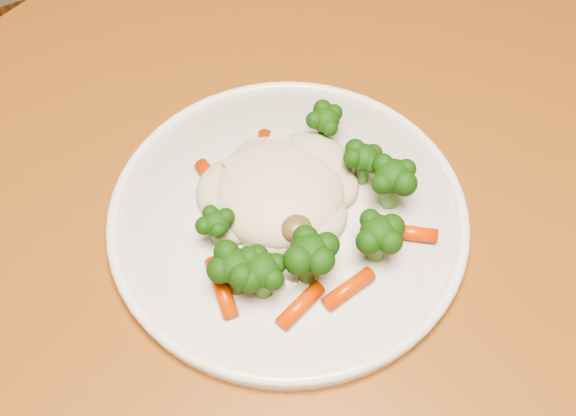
# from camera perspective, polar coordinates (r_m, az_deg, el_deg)

# --- Properties ---
(dining_table) EXTENTS (1.51, 1.26, 0.75)m
(dining_table) POSITION_cam_1_polar(r_m,az_deg,el_deg) (0.64, -1.58, -11.97)
(dining_table) COLOR #945622
(dining_table) RESTS_ON ground
(plate) EXTENTS (0.29, 0.29, 0.01)m
(plate) POSITION_cam_1_polar(r_m,az_deg,el_deg) (0.59, 0.00, -0.77)
(plate) COLOR white
(plate) RESTS_ON dining_table
(meal) EXTENTS (0.19, 0.18, 0.05)m
(meal) POSITION_cam_1_polar(r_m,az_deg,el_deg) (0.57, 0.70, 0.16)
(meal) COLOR beige
(meal) RESTS_ON plate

